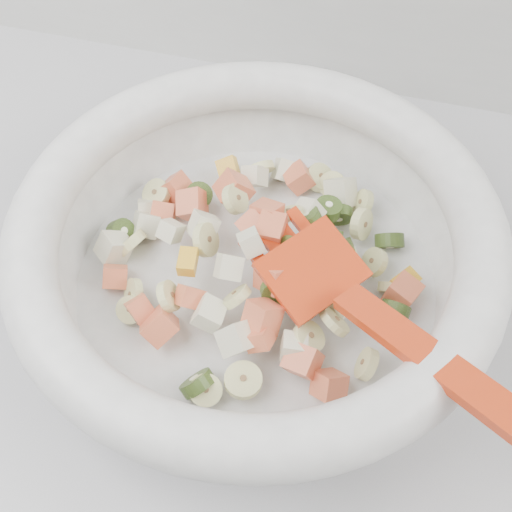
# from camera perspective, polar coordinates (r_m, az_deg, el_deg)

# --- Properties ---
(counter) EXTENTS (2.00, 0.60, 0.90)m
(counter) POSITION_cam_1_polar(r_m,az_deg,el_deg) (0.98, -8.14, -15.34)
(counter) COLOR #99999E
(counter) RESTS_ON ground
(mixing_bowl) EXTENTS (0.45, 0.38, 0.14)m
(mixing_bowl) POSITION_cam_1_polar(r_m,az_deg,el_deg) (0.50, 0.06, 0.69)
(mixing_bowl) COLOR white
(mixing_bowl) RESTS_ON counter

